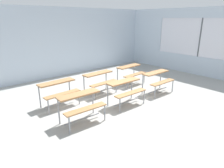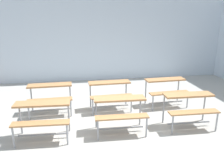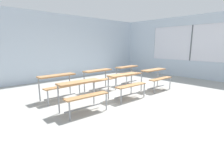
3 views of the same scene
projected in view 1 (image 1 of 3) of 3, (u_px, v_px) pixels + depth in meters
The scene contains 9 objects.
ground at pixel (130, 108), 5.89m from camera, with size 10.00×9.00×0.05m, color #9E9E99.
wall_back at pixel (57, 43), 8.63m from camera, with size 10.00×0.12×3.00m, color silver.
wall_right at pixel (214, 45), 8.44m from camera, with size 0.12×9.00×3.00m.
desk_bench_r0c0 at pixel (81, 102), 4.86m from camera, with size 1.13×0.64×0.74m.
desk_bench_r0c1 at pixel (126, 87), 5.87m from camera, with size 1.12×0.62×0.74m.
desk_bench_r0c2 at pixel (158, 77), 6.84m from camera, with size 1.11×0.61×0.74m.
desk_bench_r1c0 at pixel (59, 88), 5.79m from camera, with size 1.11×0.62×0.74m.
desk_bench_r1c1 at pixel (100, 78), 6.75m from camera, with size 1.12×0.63×0.74m.
desk_bench_r1c2 at pixel (131, 71), 7.75m from camera, with size 1.13×0.65×0.74m.
Camera 1 is at (-3.92, -3.70, 2.53)m, focal length 31.40 mm.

